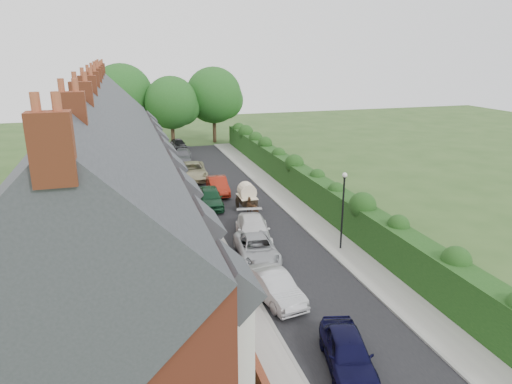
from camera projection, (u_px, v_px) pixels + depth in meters
ground at (317, 286)px, 24.88m from camera, size 140.00×140.00×0.00m
road at (252, 219)px, 34.81m from camera, size 6.00×58.00×0.02m
pavement_hedge_side at (302, 213)px, 35.92m from camera, size 2.20×58.00×0.12m
pavement_house_side at (202, 224)px, 33.74m from camera, size 1.70×58.00×0.12m
kerb_hedge_side at (290, 214)px, 35.63m from camera, size 0.18×58.00×0.13m
kerb_house_side at (213, 222)px, 33.96m from camera, size 0.18×58.00×0.13m
hedge at (324, 193)px, 35.95m from camera, size 2.10×58.00×2.85m
terrace_row at (104, 176)px, 29.72m from camera, size 9.05×40.50×11.50m
garden_wall_row at (191, 225)px, 32.44m from camera, size 0.35×40.35×1.10m
lamppost at (343, 201)px, 28.50m from camera, size 0.32×0.32×5.16m
tree_far_left at (174, 104)px, 59.14m from camera, size 7.14×6.80×9.29m
tree_far_right at (216, 96)px, 62.44m from camera, size 7.98×7.60×10.31m
tree_far_back at (125, 96)px, 59.99m from camera, size 8.40×8.00×10.82m
car_navy at (348, 352)px, 18.26m from camera, size 2.76×4.69×1.50m
car_silver_a at (274, 287)px, 23.38m from camera, size 2.31×4.66×1.47m
car_silver_b at (257, 248)px, 27.99m from camera, size 2.80×5.25×1.40m
car_white at (253, 230)px, 30.62m from camera, size 3.04×5.59×1.54m
car_green at (210, 198)px, 37.33m from camera, size 2.35×4.89×1.61m
car_red at (218, 186)px, 40.87m from camera, size 1.80×4.60×1.49m
car_beige at (193, 171)px, 45.60m from camera, size 3.09×5.98×1.61m
car_grey at (182, 156)px, 52.43m from camera, size 2.78×5.25×1.45m
car_black at (178, 144)px, 59.32m from camera, size 1.99×4.19×1.38m
horse at (253, 208)px, 35.01m from camera, size 1.36×1.90×1.46m
horse_cart at (247, 194)px, 36.56m from camera, size 1.40×3.10×2.23m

